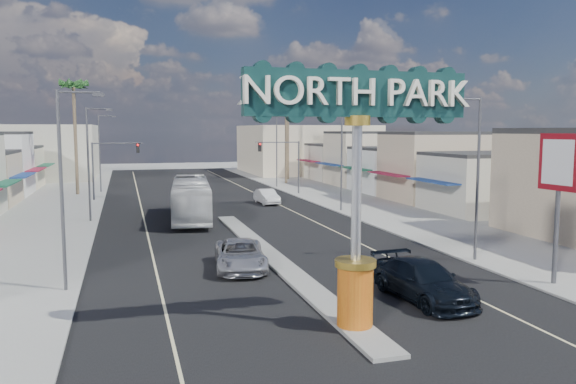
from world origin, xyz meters
TOP-DOWN VIEW (x-y plane):
  - ground at (0.00, 30.00)m, footprint 160.00×160.00m
  - road at (0.00, 30.00)m, footprint 20.00×120.00m
  - median_island at (0.00, 14.00)m, footprint 1.30×30.00m
  - sidewalk_left at (-14.00, 30.00)m, footprint 8.00×120.00m
  - sidewalk_right at (14.00, 30.00)m, footprint 8.00×120.00m
  - storefront_row_right at (24.00, 43.00)m, footprint 12.00×42.00m
  - backdrop_far_left at (-22.00, 75.00)m, footprint 20.00×20.00m
  - backdrop_far_right at (22.00, 75.00)m, footprint 20.00×20.00m
  - gateway_sign at (0.00, 1.98)m, footprint 8.20×1.50m
  - traffic_signal_left at (-9.18, 43.99)m, footprint 5.09×0.45m
  - traffic_signal_right at (9.18, 43.99)m, footprint 5.09×0.45m
  - streetlight_l_near at (-10.43, 10.00)m, footprint 2.03×0.22m
  - streetlight_l_mid at (-10.43, 30.00)m, footprint 2.03×0.22m
  - streetlight_l_far at (-10.43, 52.00)m, footprint 2.03×0.22m
  - streetlight_r_near at (10.43, 10.00)m, footprint 2.03×0.22m
  - streetlight_r_mid at (10.43, 30.00)m, footprint 2.03×0.22m
  - streetlight_r_far at (10.43, 52.00)m, footprint 2.03×0.22m
  - palm_left_far at (-13.00, 50.00)m, footprint 2.60×2.60m
  - palm_right_mid at (13.00, 56.00)m, footprint 2.60×2.60m
  - palm_right_far at (15.00, 62.00)m, footprint 2.60×2.60m
  - suv_left at (-2.23, 11.93)m, footprint 3.22×5.77m
  - suv_right at (4.23, 4.51)m, footprint 2.76×5.93m
  - car_parked_right at (5.50, 36.97)m, footprint 1.79×4.48m
  - city_bus at (-2.81, 29.00)m, footprint 4.16×12.52m
  - bank_pylon_sign at (11.25, 4.78)m, footprint 0.49×2.20m

SIDE VIEW (x-z plane):
  - ground at x=0.00m, z-range 0.00..0.00m
  - road at x=0.00m, z-range 0.00..0.01m
  - sidewalk_left at x=-14.00m, z-range 0.00..0.12m
  - sidewalk_right at x=14.00m, z-range 0.00..0.12m
  - median_island at x=0.00m, z-range 0.00..0.16m
  - car_parked_right at x=5.50m, z-range 0.00..1.45m
  - suv_left at x=-2.23m, z-range 0.00..1.53m
  - suv_right at x=4.23m, z-range 0.00..1.68m
  - city_bus at x=-2.81m, z-range 0.00..3.42m
  - storefront_row_right at x=24.00m, z-range 0.00..6.00m
  - backdrop_far_left at x=-22.00m, z-range 0.00..8.00m
  - backdrop_far_right at x=22.00m, z-range 0.00..8.00m
  - traffic_signal_left at x=-9.18m, z-range 1.27..7.27m
  - traffic_signal_right at x=9.18m, z-range 1.27..7.27m
  - streetlight_l_near at x=-10.43m, z-range 0.57..9.57m
  - streetlight_l_mid at x=-10.43m, z-range 0.57..9.57m
  - streetlight_l_far at x=-10.43m, z-range 0.57..9.57m
  - streetlight_r_near at x=10.43m, z-range 0.57..9.57m
  - streetlight_r_mid at x=10.43m, z-range 0.57..9.57m
  - streetlight_r_far at x=10.43m, z-range 0.57..9.57m
  - bank_pylon_sign at x=11.25m, z-range 1.91..8.89m
  - gateway_sign at x=0.00m, z-range 1.35..10.50m
  - palm_right_mid at x=13.00m, z-range 4.55..16.65m
  - palm_left_far at x=-13.00m, z-range 4.95..18.05m
  - palm_right_far at x=15.00m, z-range 5.34..19.44m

